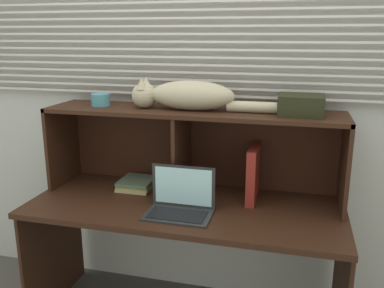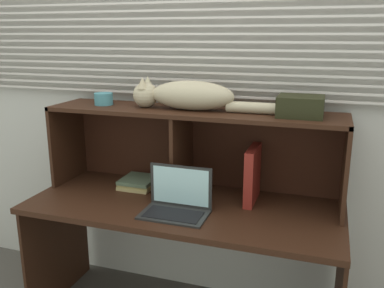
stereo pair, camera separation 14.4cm
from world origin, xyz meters
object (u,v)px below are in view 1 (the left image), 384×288
Objects in this scene: laptop at (180,203)px; binder_upright at (253,173)px; cat at (186,96)px; book_stack at (137,184)px; storage_box at (301,105)px; small_basket at (101,100)px.

binder_upright is at bearing 39.05° from laptop.
cat reaches higher than book_stack.
storage_box is at bearing 25.81° from laptop.
small_basket is at bearing -179.13° from book_stack.
cat is at bearing 180.00° from binder_upright.
cat reaches higher than storage_box.
cat is 3.55× the size of storage_box.
small_basket reaches higher than book_stack.
storage_box is (0.89, -0.00, 0.50)m from book_stack.
book_stack is (-0.66, 0.00, -0.12)m from binder_upright.
small_basket is 0.47× the size of storage_box.
laptop is at bearing -154.19° from storage_box.
book_stack is 1.98× the size of small_basket.
laptop is 0.43m from book_stack.
book_stack is at bearing 141.40° from laptop.
laptop is 0.77m from storage_box.
binder_upright reaches higher than laptop.
laptop is 1.59× the size of book_stack.
cat is 2.63× the size of binder_upright.
storage_box reaches higher than small_basket.
cat is at bearing 99.10° from laptop.
small_basket is (-0.86, 0.00, 0.36)m from binder_upright.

